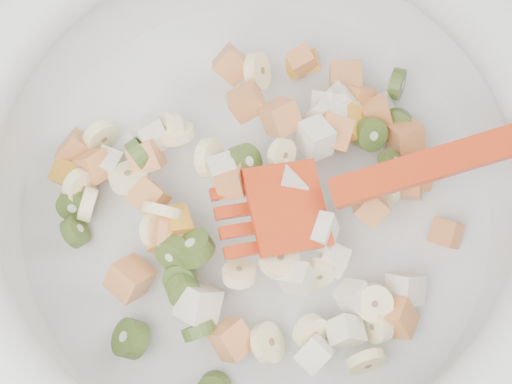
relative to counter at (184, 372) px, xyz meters
name	(u,v)px	position (x,y,z in m)	size (l,w,h in m)	color
counter	(184,372)	(0.00, 0.00, 0.00)	(2.00, 0.60, 0.90)	#A2A1A7
mixing_bowl	(256,184)	(0.11, 0.03, 0.52)	(0.45, 0.43, 0.12)	silver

